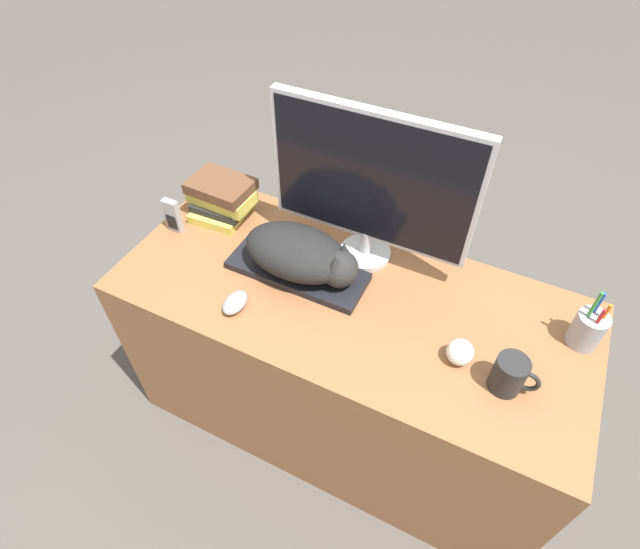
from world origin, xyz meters
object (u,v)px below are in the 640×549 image
at_px(pen_cup, 588,329).
at_px(baseball, 460,352).
at_px(keyboard, 297,271).
at_px(computer_mouse, 235,302).
at_px(coffee_mug, 510,375).
at_px(monitor, 371,183).
at_px(book_stack, 221,198).
at_px(cat, 303,254).
at_px(phone, 173,216).

xyz_separation_m(pen_cup, baseball, (-0.28, -0.20, -0.02)).
distance_m(keyboard, baseball, 0.53).
height_order(computer_mouse, coffee_mug, coffee_mug).
bearing_deg(monitor, keyboard, -132.53).
xyz_separation_m(baseball, book_stack, (-0.88, 0.22, 0.03)).
height_order(keyboard, baseball, baseball).
height_order(monitor, book_stack, monitor).
xyz_separation_m(cat, coffee_mug, (0.63, -0.11, -0.04)).
bearing_deg(pen_cup, monitor, 175.63).
xyz_separation_m(keyboard, baseball, (0.52, -0.09, 0.02)).
height_order(monitor, pen_cup, monitor).
bearing_deg(pen_cup, keyboard, -171.78).
bearing_deg(cat, baseball, -10.02).
bearing_deg(phone, coffee_mug, -5.77).
relative_size(pen_cup, book_stack, 0.92).
distance_m(monitor, coffee_mug, 0.61).
bearing_deg(pen_cup, coffee_mug, -123.70).
bearing_deg(phone, book_stack, 54.32).
bearing_deg(cat, book_stack, 160.52).
bearing_deg(computer_mouse, phone, 151.74).
height_order(keyboard, phone, phone).
distance_m(coffee_mug, book_stack, 1.03).
height_order(cat, monitor, monitor).
distance_m(keyboard, cat, 0.08).
height_order(cat, baseball, cat).
distance_m(pen_cup, phone, 1.26).
relative_size(monitor, computer_mouse, 6.33).
relative_size(computer_mouse, pen_cup, 0.48).
distance_m(keyboard, phone, 0.46).
height_order(cat, computer_mouse, cat).
bearing_deg(phone, baseball, -5.08).
relative_size(computer_mouse, book_stack, 0.44).
xyz_separation_m(cat, book_stack, (-0.38, 0.13, -0.02)).
relative_size(cat, monitor, 0.59).
xyz_separation_m(pen_cup, book_stack, (-1.16, 0.02, 0.01)).
bearing_deg(computer_mouse, coffee_mug, 6.19).
relative_size(computer_mouse, coffee_mug, 0.81).
bearing_deg(computer_mouse, book_stack, 128.49).
bearing_deg(computer_mouse, keyboard, 63.61).
xyz_separation_m(pen_cup, phone, (-1.25, -0.12, 0.00)).
relative_size(baseball, book_stack, 0.33).
relative_size(cat, computer_mouse, 3.77).
xyz_separation_m(keyboard, cat, (0.02, 0.00, 0.08)).
bearing_deg(coffee_mug, phone, 174.23).
relative_size(cat, pen_cup, 1.82).
xyz_separation_m(coffee_mug, book_stack, (-1.00, 0.25, 0.02)).
distance_m(cat, monitor, 0.28).
xyz_separation_m(monitor, coffee_mug, (0.50, -0.28, -0.22)).
relative_size(cat, book_stack, 1.67).
height_order(monitor, coffee_mug, monitor).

